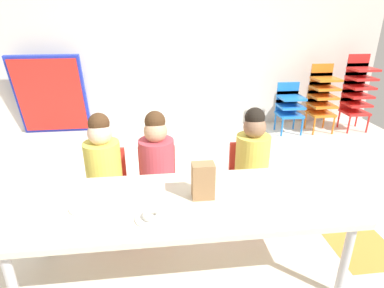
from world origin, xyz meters
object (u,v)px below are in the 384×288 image
(seated_child_near_camera, at_px, (103,162))
(seated_child_far_right, at_px, (252,154))
(seated_child_middle_seat, at_px, (157,159))
(kid_chair_blue_stack, at_px, (289,104))
(folded_activity_table, at_px, (51,96))
(paper_plate_center_table, at_px, (86,207))
(craft_table, at_px, (184,207))
(kid_chair_orange_stack, at_px, (322,95))
(paper_plate_near_edge, at_px, (152,218))
(paper_bag_brown, at_px, (203,181))
(kid_chair_red_stack, at_px, (357,89))
(donut_powdered_on_plate, at_px, (152,215))

(seated_child_near_camera, distance_m, seated_child_far_right, 1.12)
(seated_child_middle_seat, relative_size, kid_chair_blue_stack, 1.35)
(folded_activity_table, relative_size, paper_plate_center_table, 6.04)
(craft_table, height_order, seated_child_far_right, seated_child_far_right)
(kid_chair_orange_stack, distance_m, folded_activity_table, 3.65)
(kid_chair_blue_stack, relative_size, kid_chair_orange_stack, 0.74)
(paper_plate_near_edge, bearing_deg, folded_activity_table, 114.56)
(craft_table, xyz_separation_m, kid_chair_blue_stack, (1.69, 2.45, -0.11))
(kid_chair_orange_stack, height_order, paper_bag_brown, kid_chair_orange_stack)
(seated_child_near_camera, xyz_separation_m, kid_chair_orange_stack, (2.67, 1.88, -0.04))
(seated_child_middle_seat, relative_size, kid_chair_red_stack, 0.88)
(craft_table, height_order, kid_chair_orange_stack, kid_chair_orange_stack)
(kid_chair_blue_stack, bearing_deg, seated_child_near_camera, -139.76)
(kid_chair_blue_stack, relative_size, paper_plate_near_edge, 3.78)
(donut_powdered_on_plate, bearing_deg, craft_table, 40.57)
(seated_child_near_camera, bearing_deg, paper_plate_center_table, -91.83)
(kid_chair_blue_stack, xyz_separation_m, paper_bag_brown, (-1.57, -2.43, 0.26))
(donut_powdered_on_plate, bearing_deg, seated_child_middle_seat, 87.00)
(seated_child_far_right, distance_m, paper_bag_brown, 0.73)
(seated_child_far_right, distance_m, kid_chair_orange_stack, 2.44)
(kid_chair_blue_stack, height_order, paper_plate_center_table, kid_chair_blue_stack)
(paper_plate_center_table, height_order, donut_powdered_on_plate, donut_powdered_on_plate)
(kid_chair_blue_stack, xyz_separation_m, folded_activity_table, (-3.19, 0.28, 0.14))
(kid_chair_blue_stack, distance_m, folded_activity_table, 3.21)
(craft_table, height_order, folded_activity_table, folded_activity_table)
(folded_activity_table, relative_size, paper_bag_brown, 4.94)
(kid_chair_blue_stack, xyz_separation_m, paper_plate_center_table, (-2.24, -2.46, 0.16))
(paper_bag_brown, bearing_deg, seated_child_far_right, 49.68)
(kid_chair_blue_stack, bearing_deg, paper_plate_center_table, -132.28)
(kid_chair_blue_stack, relative_size, donut_powdered_on_plate, 6.55)
(seated_child_near_camera, distance_m, seated_child_middle_seat, 0.39)
(craft_table, xyz_separation_m, kid_chair_orange_stack, (2.14, 2.45, 0.01))
(seated_child_middle_seat, height_order, paper_plate_center_table, seated_child_middle_seat)
(craft_table, relative_size, kid_chair_red_stack, 1.88)
(seated_child_near_camera, height_order, kid_chair_orange_stack, seated_child_near_camera)
(kid_chair_orange_stack, height_order, paper_plate_near_edge, kid_chair_orange_stack)
(kid_chair_red_stack, xyz_separation_m, paper_plate_center_table, (-3.20, -2.46, -0.02))
(kid_chair_red_stack, bearing_deg, kid_chair_blue_stack, -179.94)
(folded_activity_table, bearing_deg, donut_powdered_on_plate, -65.44)
(seated_child_middle_seat, bearing_deg, seated_child_near_camera, 180.00)
(paper_bag_brown, height_order, donut_powdered_on_plate, paper_bag_brown)
(paper_plate_center_table, bearing_deg, craft_table, 1.07)
(craft_table, xyz_separation_m, paper_plate_center_table, (-0.56, -0.01, 0.05))
(kid_chair_orange_stack, xyz_separation_m, donut_powdered_on_plate, (-2.32, -2.61, 0.05))
(seated_child_middle_seat, height_order, paper_bag_brown, seated_child_middle_seat)
(seated_child_far_right, xyz_separation_m, kid_chair_orange_stack, (1.55, 1.88, -0.04))
(kid_chair_blue_stack, xyz_separation_m, paper_plate_near_edge, (-1.87, -2.61, 0.16))
(seated_child_far_right, height_order, donut_powdered_on_plate, seated_child_far_right)
(seated_child_middle_seat, distance_m, seated_child_far_right, 0.73)
(seated_child_far_right, distance_m, kid_chair_blue_stack, 2.18)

